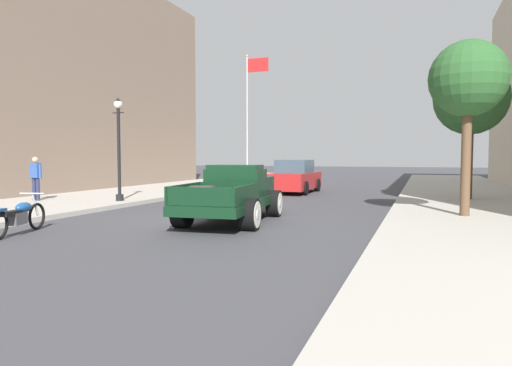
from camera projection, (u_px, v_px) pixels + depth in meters
ground_plane at (221, 219)px, 13.01m from camera, size 140.00×140.00×0.00m
sidewalk_left at (29, 207)px, 15.52m from camera, size 5.50×64.00×0.15m
sidewalk_right at (504, 231)px, 10.49m from camera, size 5.50×64.00×0.15m
hotrod_truck_dark_green at (235, 194)px, 12.78m from camera, size 2.49×5.05×1.58m
motorcycle_parked at (19, 216)px, 10.46m from camera, size 0.77×2.07×0.93m
car_background_red at (295, 177)px, 22.53m from camera, size 1.88×4.30×1.65m
pedestrian_sidewalk_left at (36, 176)px, 17.05m from camera, size 0.53×0.22×1.65m
street_lamp_near at (119, 141)px, 16.86m from camera, size 0.50×0.32×3.85m
flagpole at (250, 103)px, 33.38m from camera, size 1.74×0.16×9.16m
street_tree_nearest at (468, 80)px, 12.50m from camera, size 2.11×2.11×4.88m
street_tree_second at (471, 99)px, 17.55m from camera, size 2.80×2.80×5.31m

